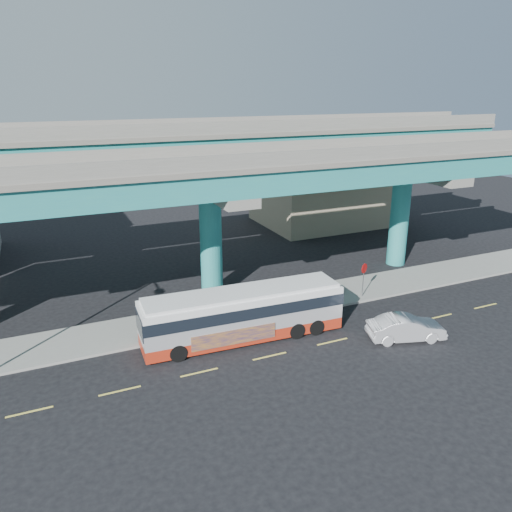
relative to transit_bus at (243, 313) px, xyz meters
name	(u,v)px	position (x,y,z in m)	size (l,w,h in m)	color
ground	(267,354)	(0.51, -2.16, -1.65)	(120.00, 120.00, 0.00)	black
sidewalk	(231,313)	(0.51, 3.34, -1.57)	(70.00, 4.00, 0.15)	gray
lane_markings	(270,356)	(0.51, -2.46, -1.64)	(58.00, 0.12, 0.01)	#D8C64C
viaduct	(208,164)	(0.51, 6.95, 7.49)	(52.00, 12.40, 11.70)	teal
building_beige	(328,190)	(18.51, 20.82, 1.86)	(14.00, 10.23, 7.00)	tan
transit_bus	(243,313)	(0.00, 0.00, 0.00)	(11.82, 3.07, 3.00)	#A32713
sedan	(406,328)	(8.51, -3.94, -0.92)	(4.67, 2.75, 1.45)	#A5A5AA
stop_sign	(364,273)	(9.77, 2.02, 0.23)	(0.67, 0.33, 2.41)	gray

